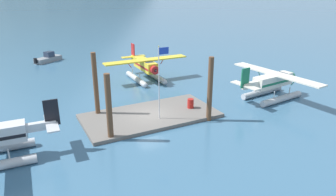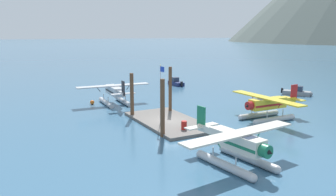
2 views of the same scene
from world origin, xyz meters
TOP-DOWN VIEW (x-y plane):
  - ground_plane at (0.00, 0.00)m, footprint 1200.00×1200.00m
  - dock_platform at (0.00, 0.00)m, footprint 11.88×6.02m
  - piling_near_left at (-4.45, -2.57)m, footprint 0.45×0.45m
  - piling_near_right at (4.27, -2.96)m, footprint 0.44×0.44m
  - piling_far_left at (-4.08, 2.41)m, footprint 0.42×0.42m
  - flagpole at (0.45, -1.19)m, footprint 0.95×0.10m
  - fuel_drum at (3.98, -0.37)m, footprint 0.62×0.62m
  - mooring_buoy at (-13.80, -4.87)m, footprint 0.61×0.61m
  - seaplane_yellow_bow_right at (4.20, 10.68)m, footprint 10.41×7.98m
  - seaplane_cream_stbd_aft at (13.26, -1.31)m, footprint 7.95×10.49m
  - seaplane_silver_port_aft at (-12.60, -1.98)m, footprint 7.98×10.46m
  - boat_navy_open_west at (-23.90, 14.40)m, footprint 4.89×1.64m
  - boat_grey_open_north at (-5.07, 26.50)m, footprint 4.33×3.57m

SIDE VIEW (x-z plane):
  - ground_plane at x=0.00m, z-range 0.00..0.00m
  - dock_platform at x=0.00m, z-range 0.00..0.30m
  - mooring_buoy at x=-13.80m, z-range 0.00..0.61m
  - boat_navy_open_west at x=-23.90m, z-range -0.26..1.24m
  - boat_grey_open_north at x=-5.07m, z-range -0.26..1.24m
  - fuel_drum at x=3.98m, z-range 0.30..1.18m
  - seaplane_yellow_bow_right at x=4.20m, z-range -0.34..3.50m
  - seaplane_cream_stbd_aft at x=13.26m, z-range -0.34..3.50m
  - seaplane_silver_port_aft at x=-12.60m, z-range -0.34..3.50m
  - piling_near_left at x=-4.45m, z-range 0.00..5.28m
  - piling_near_right at x=4.27m, z-range 0.00..5.66m
  - piling_far_left at x=-4.08m, z-range 0.00..5.83m
  - flagpole at x=0.45m, z-range 1.05..7.37m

